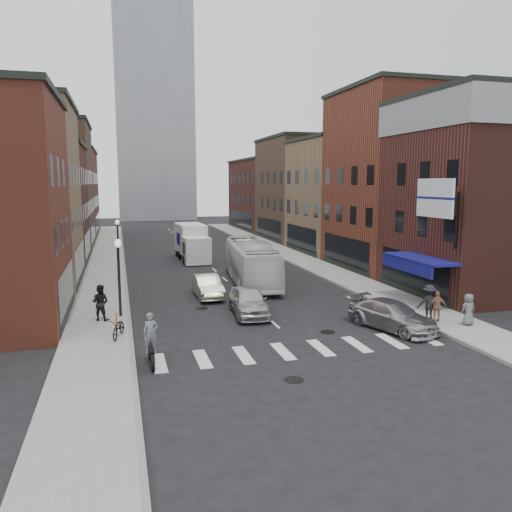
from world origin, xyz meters
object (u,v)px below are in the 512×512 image
at_px(bike_rack, 116,323).
at_px(transit_bus, 251,262).
at_px(billboard_sign, 436,199).
at_px(streetlamp_far, 118,235).
at_px(ped_right_b, 437,306).
at_px(sedan_left_near, 249,301).
at_px(motorcycle_rider, 151,341).
at_px(curb_car, 392,315).
at_px(parked_bicycle, 119,328).
at_px(streetlamp_near, 119,263).
at_px(ped_left_solo, 100,302).
at_px(ped_right_a, 429,303).
at_px(ped_right_c, 468,309).
at_px(box_truck, 192,243).
at_px(sedan_left_far, 207,286).

xyz_separation_m(bike_rack, transit_bus, (9.10, 9.83, 0.92)).
distance_m(billboard_sign, transit_bus, 13.60).
height_order(streetlamp_far, ped_right_b, streetlamp_far).
height_order(sedan_left_near, ped_right_b, ped_right_b).
xyz_separation_m(motorcycle_rider, sedan_left_near, (5.50, 6.14, -0.21)).
distance_m(curb_car, parked_bicycle, 12.78).
xyz_separation_m(bike_rack, parked_bicycle, (0.10, -0.94, 0.03)).
bearing_deg(streetlamp_near, ped_left_solo, -150.72).
xyz_separation_m(ped_right_a, ped_right_c, (1.37, -1.20, -0.14)).
bearing_deg(motorcycle_rider, bike_rack, 108.79).
bearing_deg(parked_bicycle, sedan_left_near, 36.60).
distance_m(transit_bus, sedan_left_near, 8.47).
bearing_deg(sedan_left_near, ped_right_c, -23.36).
bearing_deg(streetlamp_far, transit_bus, -37.69).
height_order(bike_rack, ped_right_b, ped_right_b).
bearing_deg(motorcycle_rider, streetlamp_far, 95.46).
relative_size(sedan_left_near, ped_left_solo, 2.45).
bearing_deg(transit_bus, ped_right_c, -55.07).
bearing_deg(ped_right_c, bike_rack, -13.24).
bearing_deg(ped_left_solo, bike_rack, 133.21).
relative_size(box_truck, ped_right_b, 4.79).
distance_m(streetlamp_near, ped_left_solo, 2.15).
height_order(bike_rack, ped_left_solo, ped_left_solo).
height_order(sedan_left_far, ped_left_solo, ped_left_solo).
bearing_deg(streetlamp_near, sedan_left_far, 35.33).
relative_size(streetlamp_far, sedan_left_far, 1.00).
height_order(box_truck, motorcycle_rider, box_truck).
bearing_deg(box_truck, sedan_left_near, -91.95).
bearing_deg(ped_right_c, transit_bus, -62.47).
xyz_separation_m(ped_right_a, ped_right_b, (0.27, -0.30, -0.13)).
xyz_separation_m(streetlamp_far, motorcycle_rider, (1.10, -21.14, -1.94)).
xyz_separation_m(motorcycle_rider, transit_bus, (7.80, 14.27, 0.50)).
distance_m(sedan_left_near, ped_right_a, 9.16).
height_order(transit_bus, ped_right_a, transit_bus).
xyz_separation_m(parked_bicycle, ped_right_c, (16.32, -2.53, 0.34)).
distance_m(motorcycle_rider, curb_car, 11.60).
bearing_deg(streetlamp_near, ped_right_c, -20.82).
height_order(transit_bus, sedan_left_far, transit_bus).
xyz_separation_m(curb_car, ped_right_a, (2.29, 0.42, 0.37)).
bearing_deg(box_truck, curb_car, -78.11).
distance_m(ped_left_solo, ped_right_c, 18.08).
height_order(streetlamp_far, box_truck, streetlamp_far).
height_order(sedan_left_near, parked_bicycle, sedan_left_near).
bearing_deg(transit_bus, bike_rack, -126.71).
distance_m(streetlamp_near, ped_right_a, 15.77).
height_order(bike_rack, ped_right_a, ped_right_a).
xyz_separation_m(streetlamp_far, ped_right_c, (16.22, -20.17, -1.99)).
xyz_separation_m(sedan_left_near, ped_left_solo, (-7.56, 0.46, 0.30)).
bearing_deg(bike_rack, sedan_left_near, 14.04).
bearing_deg(curb_car, sedan_left_far, 110.18).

